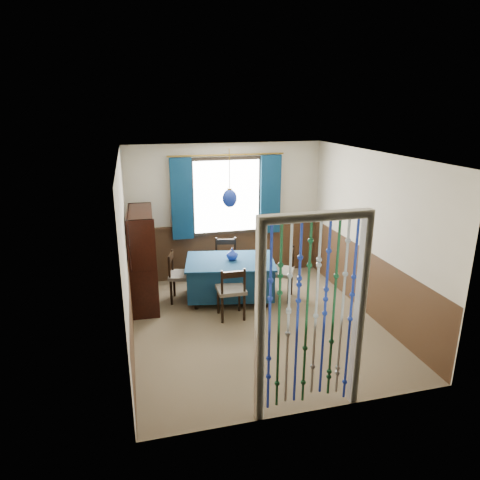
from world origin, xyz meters
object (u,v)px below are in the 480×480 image
object	(u,v)px
chair_far	(226,261)
sideboard	(144,271)
chair_right	(282,272)
chair_left	(180,275)
dining_table	(230,276)
vase_table	(232,254)
chair_near	(231,291)
bowl_shelf	(146,245)
pendant_lamp	(230,198)
vase_sideboard	(145,247)

from	to	relation	value
chair_far	sideboard	distance (m)	1.52
chair_right	chair_left	bearing A→B (deg)	106.07
dining_table	chair_left	distance (m)	0.83
chair_right	vase_table	xyz separation A→B (m)	(-0.80, 0.23, 0.30)
sideboard	chair_near	bearing A→B (deg)	-32.41
dining_table	chair_near	world-z (taller)	chair_near
sideboard	vase_table	size ratio (longest dim) A/B	8.64
chair_right	sideboard	size ratio (longest dim) A/B	0.57
chair_right	sideboard	distance (m)	2.28
chair_left	bowl_shelf	distance (m)	0.87
dining_table	pendant_lamp	bearing A→B (deg)	-68.34
chair_right	bowl_shelf	size ratio (longest dim) A/B	4.16
chair_right	chair_far	bearing A→B (deg)	72.25
chair_left	sideboard	bearing A→B (deg)	-81.45
bowl_shelf	sideboard	bearing A→B (deg)	101.17
dining_table	chair_right	bearing A→B (deg)	-2.01
chair_near	chair_right	size ratio (longest dim) A/B	0.94
dining_table	chair_near	distance (m)	0.68
chair_near	vase_sideboard	world-z (taller)	vase_sideboard
sideboard	bowl_shelf	bearing A→B (deg)	-76.70
chair_far	pendant_lamp	xyz separation A→B (m)	(-0.07, -0.60, 1.28)
dining_table	vase_sideboard	size ratio (longest dim) A/B	7.64
dining_table	pendant_lamp	distance (m)	1.33
chair_far	pendant_lamp	world-z (taller)	pendant_lamp
chair_left	chair_far	bearing A→B (deg)	130.97
chair_right	vase_table	world-z (taller)	chair_right
chair_near	chair_left	xyz separation A→B (m)	(-0.68, 0.81, -0.00)
chair_far	bowl_shelf	size ratio (longest dim) A/B	3.95
dining_table	vase_sideboard	bearing A→B (deg)	171.73
chair_near	pendant_lamp	bearing A→B (deg)	79.12
chair_near	chair_right	bearing A→B (deg)	26.12
dining_table	pendant_lamp	xyz separation A→B (m)	(0.00, -0.00, 1.33)
dining_table	vase_sideboard	distance (m)	1.50
chair_left	vase_sideboard	world-z (taller)	vase_sideboard
vase_table	bowl_shelf	size ratio (longest dim) A/B	0.84
dining_table	chair_right	world-z (taller)	chair_right
dining_table	pendant_lamp	world-z (taller)	pendant_lamp
chair_right	vase_sideboard	world-z (taller)	vase_sideboard
vase_sideboard	vase_table	bearing A→B (deg)	-17.66
dining_table	vase_table	bearing A→B (deg)	46.29
dining_table	vase_table	xyz separation A→B (m)	(0.04, 0.03, 0.38)
vase_table	chair_left	bearing A→B (deg)	172.00
dining_table	chair_far	bearing A→B (deg)	94.83
dining_table	vase_table	distance (m)	0.38
chair_near	pendant_lamp	distance (m)	1.45
chair_near	bowl_shelf	xyz separation A→B (m)	(-1.20, 0.57, 0.65)
dining_table	chair_far	distance (m)	0.61
dining_table	vase_sideboard	xyz separation A→B (m)	(-1.34, 0.47, 0.48)
chair_far	chair_right	bearing A→B (deg)	145.24
vase_table	vase_sideboard	size ratio (longest dim) A/B	0.86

